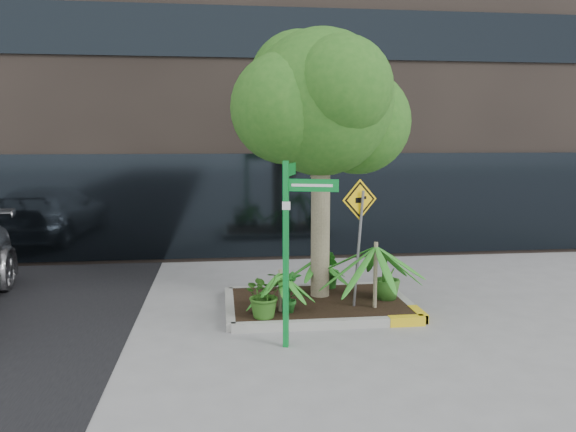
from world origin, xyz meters
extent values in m
plane|color=gray|center=(0.00, 0.00, 0.00)|extent=(80.00, 80.00, 0.00)
cube|color=#9E9E99|center=(0.20, 1.40, 0.07)|extent=(3.20, 0.15, 0.15)
cube|color=#9E9E99|center=(0.20, -0.80, 0.07)|extent=(3.20, 0.15, 0.15)
cube|color=#9E9E99|center=(-1.40, 0.30, 0.07)|extent=(0.15, 2.20, 0.15)
cube|color=#9E9E99|center=(1.80, 0.30, 0.07)|extent=(0.15, 2.20, 0.15)
cube|color=yellow|center=(1.50, -0.80, 0.07)|extent=(0.60, 0.17, 0.15)
cube|color=black|center=(0.20, 0.30, 0.12)|extent=(3.05, 2.05, 0.06)
cylinder|color=gray|center=(0.29, 0.64, 1.64)|extent=(0.35, 0.35, 3.27)
cylinder|color=gray|center=(0.40, 0.64, 2.84)|extent=(0.62, 0.17, 1.06)
sphere|color=#255D1A|center=(0.29, 0.64, 3.71)|extent=(2.62, 2.62, 2.62)
sphere|color=#255D1A|center=(1.06, 0.96, 3.38)|extent=(1.96, 1.96, 1.96)
sphere|color=#255D1A|center=(-0.36, 0.42, 3.60)|extent=(1.96, 1.96, 1.96)
sphere|color=#255D1A|center=(0.51, -0.02, 3.93)|extent=(1.75, 1.75, 1.75)
sphere|color=#255D1A|center=(-0.03, 1.18, 4.15)|extent=(1.86, 1.86, 1.86)
cylinder|color=gray|center=(1.11, -0.23, 0.73)|extent=(0.07, 0.07, 1.16)
cylinder|color=gray|center=(-0.55, -0.25, 0.51)|extent=(0.07, 0.07, 0.72)
cylinder|color=gray|center=(0.29, 0.87, 0.50)|extent=(0.07, 0.07, 0.70)
imported|color=#2B5E1A|center=(-0.83, -0.53, 0.55)|extent=(0.93, 0.93, 0.80)
imported|color=#2C651E|center=(1.47, 0.26, 0.60)|extent=(0.64, 0.64, 0.90)
imported|color=#206822|center=(-0.39, -0.32, 0.52)|extent=(0.48, 0.48, 0.74)
imported|color=#1F601B|center=(0.59, 1.09, 0.55)|extent=(0.48, 0.48, 0.79)
cube|color=#0C8A31|center=(-0.60, -1.50, 1.38)|extent=(0.10, 0.10, 2.76)
cube|color=#0C8A31|center=(-0.24, -1.61, 2.42)|extent=(0.74, 0.26, 0.18)
cube|color=#0C8A31|center=(-0.49, -1.14, 2.62)|extent=(0.26, 0.74, 0.18)
cube|color=white|center=(-0.24, -1.63, 2.42)|extent=(0.57, 0.18, 0.04)
cube|color=white|center=(-0.50, -1.14, 2.62)|extent=(0.18, 0.57, 0.04)
cube|color=white|center=(-0.60, -1.54, 2.12)|extent=(0.11, 0.04, 0.12)
cylinder|color=slate|center=(0.81, -0.21, 1.18)|extent=(0.14, 0.26, 2.06)
cube|color=yellow|center=(0.81, -0.23, 2.05)|extent=(0.65, 0.27, 0.69)
cube|color=black|center=(0.81, -0.25, 2.05)|extent=(0.58, 0.22, 0.61)
cube|color=yellow|center=(0.81, -0.25, 2.05)|extent=(0.49, 0.19, 0.52)
cube|color=black|center=(0.80, -0.26, 2.04)|extent=(0.15, 0.06, 0.09)
camera|label=1|loc=(-1.54, -9.46, 3.09)|focal=35.00mm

